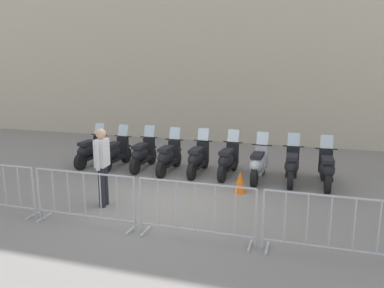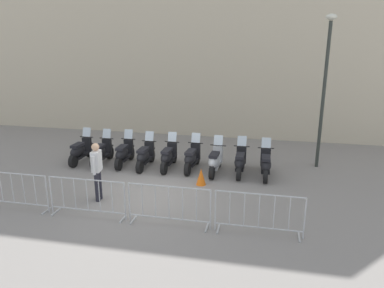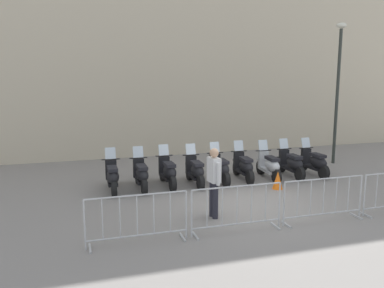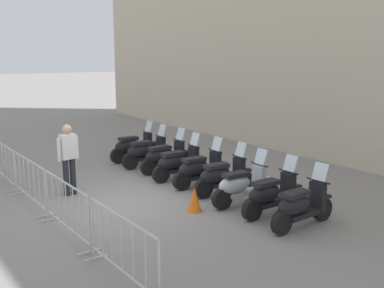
# 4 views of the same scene
# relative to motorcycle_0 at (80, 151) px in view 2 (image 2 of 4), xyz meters

# --- Properties ---
(ground_plane) EXTENTS (120.00, 120.00, 0.00)m
(ground_plane) POSITION_rel_motorcycle_0_xyz_m (3.76, -1.67, -0.45)
(ground_plane) COLOR gray
(motorcycle_0) EXTENTS (0.61, 1.72, 1.24)m
(motorcycle_0) POSITION_rel_motorcycle_0_xyz_m (0.00, 0.00, 0.00)
(motorcycle_0) COLOR black
(motorcycle_0) RESTS_ON ground
(motorcycle_1) EXTENTS (0.62, 1.72, 1.24)m
(motorcycle_1) POSITION_rel_motorcycle_0_xyz_m (0.85, 0.10, 0.00)
(motorcycle_1) COLOR black
(motorcycle_1) RESTS_ON ground
(motorcycle_2) EXTENTS (0.66, 1.72, 1.24)m
(motorcycle_2) POSITION_rel_motorcycle_0_xyz_m (1.69, 0.34, 0.00)
(motorcycle_2) COLOR black
(motorcycle_2) RESTS_ON ground
(motorcycle_3) EXTENTS (0.63, 1.72, 1.24)m
(motorcycle_3) POSITION_rel_motorcycle_0_xyz_m (2.55, 0.36, 0.00)
(motorcycle_3) COLOR black
(motorcycle_3) RESTS_ON ground
(motorcycle_4) EXTENTS (0.62, 1.72, 1.24)m
(motorcycle_4) POSITION_rel_motorcycle_0_xyz_m (3.39, 0.58, 0.00)
(motorcycle_4) COLOR black
(motorcycle_4) RESTS_ON ground
(motorcycle_5) EXTENTS (0.57, 1.73, 1.24)m
(motorcycle_5) POSITION_rel_motorcycle_0_xyz_m (4.22, 0.76, 0.00)
(motorcycle_5) COLOR black
(motorcycle_5) RESTS_ON ground
(motorcycle_6) EXTENTS (0.60, 1.72, 1.24)m
(motorcycle_6) POSITION_rel_motorcycle_0_xyz_m (5.09, 0.76, 0.00)
(motorcycle_6) COLOR black
(motorcycle_6) RESTS_ON ground
(motorcycle_7) EXTENTS (0.65, 1.72, 1.24)m
(motorcycle_7) POSITION_rel_motorcycle_0_xyz_m (5.93, 0.96, 0.00)
(motorcycle_7) COLOR black
(motorcycle_7) RESTS_ON ground
(motorcycle_8) EXTENTS (0.68, 1.71, 1.24)m
(motorcycle_8) POSITION_rel_motorcycle_0_xyz_m (6.79, 1.05, 0.00)
(motorcycle_8) COLOR black
(motorcycle_8) RESTS_ON ground
(barrier_segment_0) EXTENTS (2.11, 0.76, 1.07)m
(barrier_segment_0) POSITION_rel_motorcycle_0_xyz_m (0.74, -3.88, 0.07)
(barrier_segment_0) COLOR #B2B5B7
(barrier_segment_0) RESTS_ON ground
(barrier_segment_1) EXTENTS (2.11, 0.76, 1.07)m
(barrier_segment_1) POSITION_rel_motorcycle_0_xyz_m (2.94, -3.51, 0.07)
(barrier_segment_1) COLOR #B2B5B7
(barrier_segment_1) RESTS_ON ground
(barrier_segment_2) EXTENTS (2.11, 0.76, 1.07)m
(barrier_segment_2) POSITION_rel_motorcycle_0_xyz_m (5.14, -3.14, 0.07)
(barrier_segment_2) COLOR #B2B5B7
(barrier_segment_2) RESTS_ON ground
(barrier_segment_3) EXTENTS (2.11, 0.76, 1.07)m
(barrier_segment_3) POSITION_rel_motorcycle_0_xyz_m (7.33, -2.78, 0.07)
(barrier_segment_3) COLOR #B2B5B7
(barrier_segment_3) RESTS_ON ground
(street_lamp) EXTENTS (0.36, 0.36, 5.34)m
(street_lamp) POSITION_rel_motorcycle_0_xyz_m (8.37, 2.80, 2.80)
(street_lamp) COLOR #2D332D
(street_lamp) RESTS_ON ground
(officer_near_row_end) EXTENTS (0.31, 0.53, 1.73)m
(officer_near_row_end) POSITION_rel_motorcycle_0_xyz_m (2.60, -2.54, 0.53)
(officer_near_row_end) COLOR #23232D
(officer_near_row_end) RESTS_ON ground
(traffic_cone) EXTENTS (0.32, 0.32, 0.55)m
(traffic_cone) POSITION_rel_motorcycle_0_xyz_m (4.99, -0.37, -0.18)
(traffic_cone) COLOR orange
(traffic_cone) RESTS_ON ground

